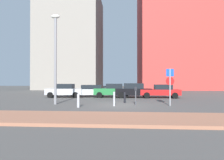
% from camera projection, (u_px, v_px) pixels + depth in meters
% --- Properties ---
extents(ground_plane, '(120.00, 120.00, 0.00)m').
position_uv_depth(ground_plane, '(120.00, 105.00, 14.35)').
color(ground_plane, '#4C4947').
extents(sidewalk_brick, '(40.00, 3.10, 0.14)m').
position_uv_depth(sidewalk_brick, '(116.00, 118.00, 8.85)').
color(sidewalk_brick, '#9E664C').
rests_on(sidewalk_brick, ground).
extents(parked_car_silver, '(4.18, 2.26, 1.52)m').
position_uv_depth(parked_car_silver, '(65.00, 90.00, 21.54)').
color(parked_car_silver, '#B7BABF').
rests_on(parked_car_silver, ground).
extents(parked_car_white, '(4.55, 2.16, 1.40)m').
position_uv_depth(parked_car_white, '(89.00, 91.00, 21.84)').
color(parked_car_white, white).
rests_on(parked_car_white, ground).
extents(parked_car_green, '(4.21, 2.10, 1.54)m').
position_uv_depth(parked_car_green, '(113.00, 90.00, 21.51)').
color(parked_car_green, '#237238').
rests_on(parked_car_green, ground).
extents(parked_car_black, '(4.02, 2.09, 1.59)m').
position_uv_depth(parked_car_black, '(133.00, 90.00, 21.14)').
color(parked_car_black, black).
rests_on(parked_car_black, ground).
extents(parked_car_red, '(4.30, 1.99, 1.46)m').
position_uv_depth(parked_car_red, '(160.00, 91.00, 20.79)').
color(parked_car_red, red).
rests_on(parked_car_red, ground).
extents(parking_sign_post, '(0.60, 0.14, 2.76)m').
position_uv_depth(parking_sign_post, '(170.00, 82.00, 13.97)').
color(parking_sign_post, gray).
rests_on(parking_sign_post, ground).
extents(parking_meter, '(0.18, 0.14, 1.41)m').
position_uv_depth(parking_meter, '(136.00, 93.00, 14.14)').
color(parking_meter, '#4C4C51').
rests_on(parking_meter, ground).
extents(street_lamp, '(0.70, 0.36, 7.09)m').
position_uv_depth(street_lamp, '(55.00, 52.00, 14.95)').
color(street_lamp, gray).
rests_on(street_lamp, ground).
extents(traffic_bollard_near, '(0.16, 0.16, 0.89)m').
position_uv_depth(traffic_bollard_near, '(125.00, 98.00, 15.79)').
color(traffic_bollard_near, black).
rests_on(traffic_bollard_near, ground).
extents(traffic_bollard_mid, '(0.14, 0.14, 1.05)m').
position_uv_depth(traffic_bollard_mid, '(114.00, 99.00, 13.80)').
color(traffic_bollard_mid, '#B7B7BC').
rests_on(traffic_bollard_mid, ground).
extents(traffic_bollard_far, '(0.17, 0.17, 0.94)m').
position_uv_depth(traffic_bollard_far, '(78.00, 101.00, 13.09)').
color(traffic_bollard_far, '#B7B7BC').
rests_on(traffic_bollard_far, ground).
extents(building_colorful_midrise, '(15.97, 17.51, 25.60)m').
position_uv_depth(building_colorful_midrise, '(173.00, 36.00, 45.55)').
color(building_colorful_midrise, '#BF3833').
rests_on(building_colorful_midrise, ground).
extents(building_under_construction, '(13.56, 12.26, 21.58)m').
position_uv_depth(building_under_construction, '(71.00, 43.00, 44.34)').
color(building_under_construction, gray).
rests_on(building_under_construction, ground).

